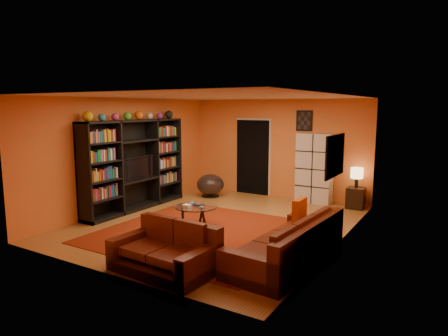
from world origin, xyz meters
The scene contains 20 objects.
floor centered at (0.00, 0.00, 0.00)m, with size 6.00×6.00×0.00m, color #905E2C.
ceiling centered at (0.00, 0.00, 2.60)m, with size 6.00×6.00×0.00m, color white.
wall_back centered at (0.00, 3.00, 1.30)m, with size 6.00×6.00×0.00m, color orange.
wall_front centered at (0.00, -3.00, 1.30)m, with size 6.00×6.00×0.00m, color orange.
wall_left centered at (-2.50, 0.00, 1.30)m, with size 6.00×6.00×0.00m, color orange.
wall_right centered at (2.50, 0.00, 1.30)m, with size 6.00×6.00×0.00m, color orange.
rug centered at (0.10, -0.70, 0.01)m, with size 3.60×3.60×0.01m, color #601A0B.
doorway centered at (-0.70, 2.96, 1.02)m, with size 0.95×0.10×2.04m, color black.
wall_art_right centered at (2.48, -0.30, 1.60)m, with size 0.03×1.00×0.70m, color black.
wall_art_back centered at (0.75, 2.98, 2.05)m, with size 0.42×0.03×0.52m, color black.
entertainment_unit centered at (-2.27, 0.00, 1.05)m, with size 0.45×3.00×2.10m, color black.
tv centered at (-2.23, -0.05, 1.00)m, with size 0.13×0.96×0.55m, color black.
sofa centered at (2.14, -1.27, 0.28)m, with size 1.13×2.43×0.85m.
loveseat centered at (0.65, -2.42, 0.28)m, with size 1.55×0.98×0.85m.
throw_pillow centered at (1.95, -0.45, 0.63)m, with size 0.12×0.42×0.42m, color #CD5116.
coffee_table centered at (-0.20, -0.48, 0.39)m, with size 0.86×0.86×0.43m.
storage_cabinet centered at (1.12, 2.80, 0.87)m, with size 0.87×0.39×1.75m, color beige.
bowl_chair centered at (-1.49, 2.02, 0.32)m, with size 0.74×0.74×0.60m.
side_table centered at (2.17, 2.75, 0.25)m, with size 0.40×0.40×0.50m, color black.
table_lamp centered at (2.17, 2.75, 0.84)m, with size 0.29×0.29×0.48m.
Camera 1 is at (4.28, -6.82, 2.39)m, focal length 32.00 mm.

